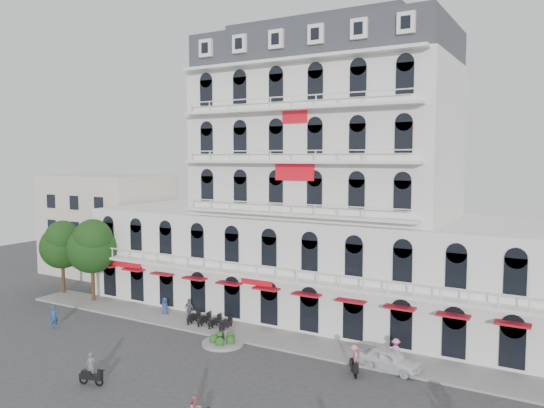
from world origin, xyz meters
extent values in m
plane|color=#38383A|center=(0.00, 0.00, 0.00)|extent=(120.00, 120.00, 0.00)
cube|color=gray|center=(0.00, 9.00, 0.08)|extent=(53.00, 4.00, 0.16)
cube|color=silver|center=(0.00, 18.00, 4.50)|extent=(45.00, 14.00, 9.00)
cube|color=silver|center=(0.00, 18.00, 15.50)|extent=(22.00, 12.00, 13.00)
cube|color=#2D3035|center=(0.00, 18.00, 23.50)|extent=(21.56, 11.76, 3.00)
cube|color=#2D3035|center=(0.00, 18.00, 25.40)|extent=(15.84, 8.64, 0.80)
cube|color=#A41422|center=(0.00, 10.50, 3.50)|extent=(40.50, 1.00, 0.15)
cube|color=red|center=(0.00, 11.88, 13.00)|extent=(3.50, 0.10, 1.40)
cube|color=beige|center=(-30.00, 20.00, 6.00)|extent=(14.00, 10.00, 12.00)
cylinder|color=gray|center=(-3.00, 6.00, 0.12)|extent=(3.20, 3.20, 0.24)
cylinder|color=black|center=(-3.00, 6.00, 0.90)|extent=(0.08, 0.08, 1.40)
sphere|color=#1F521B|center=(-2.30, 6.00, 0.45)|extent=(0.70, 0.70, 0.70)
sphere|color=#1F521B|center=(-2.78, 6.66, 0.45)|extent=(0.70, 0.70, 0.70)
sphere|color=#1F521B|center=(-3.56, 6.42, 0.45)|extent=(0.70, 0.70, 0.70)
sphere|color=#1F521B|center=(-3.57, 5.60, 0.45)|extent=(0.70, 0.70, 0.70)
sphere|color=#1F521B|center=(-2.80, 5.33, 0.45)|extent=(0.70, 0.70, 0.70)
cylinder|color=#382314|center=(-26.00, 10.00, 1.76)|extent=(0.36, 0.36, 3.52)
sphere|color=#103310|center=(-26.00, 10.00, 4.96)|extent=(4.48, 4.48, 4.48)
sphere|color=#103310|center=(-25.50, 9.70, 6.00)|extent=(3.52, 3.52, 3.52)
sphere|color=#103310|center=(-26.40, 10.30, 5.60)|extent=(3.20, 3.20, 3.20)
cylinder|color=#382314|center=(-21.00, 9.50, 1.87)|extent=(0.36, 0.36, 3.74)
sphere|color=#103310|center=(-21.00, 9.50, 5.27)|extent=(4.76, 4.76, 4.76)
sphere|color=#103310|center=(-20.50, 9.20, 6.38)|extent=(3.74, 3.74, 3.74)
sphere|color=#103310|center=(-21.40, 9.80, 5.95)|extent=(3.40, 3.40, 3.40)
imported|color=white|center=(9.45, 7.63, 0.71)|extent=(4.40, 2.31, 1.43)
cube|color=black|center=(-6.00, -3.95, 0.55)|extent=(1.54, 0.74, 0.35)
torus|color=black|center=(-5.47, -3.80, 0.28)|extent=(0.61, 0.28, 0.60)
torus|color=black|center=(-6.53, -4.10, 0.28)|extent=(0.61, 0.28, 0.60)
imported|color=slate|center=(-6.00, -3.95, 1.26)|extent=(0.67, 0.53, 1.61)
cube|color=black|center=(7.65, 5.71, 0.55)|extent=(1.10, 1.45, 0.35)
torus|color=black|center=(7.94, 5.25, 0.28)|extent=(0.42, 0.57, 0.60)
torus|color=black|center=(7.35, 6.18, 0.28)|extent=(0.42, 0.57, 0.60)
imported|color=pink|center=(7.65, 5.71, 1.23)|extent=(1.03, 1.16, 1.56)
imported|color=navy|center=(-11.82, 9.50, 0.82)|extent=(0.81, 0.53, 1.64)
imported|color=slate|center=(-9.03, 9.50, 0.96)|extent=(1.19, 0.64, 1.93)
imported|color=pink|center=(9.35, 9.28, 0.82)|extent=(1.09, 0.67, 1.63)
imported|color=navy|center=(-17.44, 2.21, 0.94)|extent=(0.67, 0.80, 1.89)
camera|label=1|loc=(19.72, -25.99, 14.18)|focal=35.00mm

